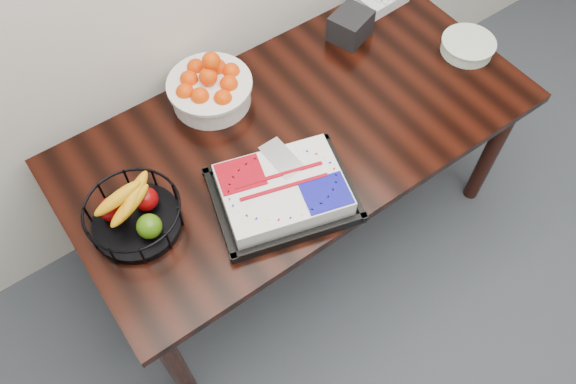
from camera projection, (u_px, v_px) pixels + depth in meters
table at (298, 140)px, 2.18m from camera, size 1.80×0.90×0.75m
cake_tray at (283, 191)px, 1.90m from camera, size 0.55×0.48×0.10m
tangerine_bowl at (209, 84)px, 2.11m from camera, size 0.32×0.32×0.21m
fruit_basket at (134, 214)px, 1.82m from camera, size 0.32×0.32×0.17m
plate_stack at (468, 46)px, 2.30m from camera, size 0.22×0.22×0.05m
napkin_box at (350, 26)px, 2.33m from camera, size 0.19×0.18×0.11m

